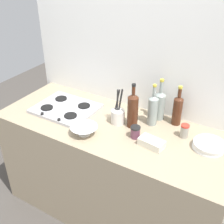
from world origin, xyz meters
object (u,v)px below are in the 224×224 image
Objects in this scene: wine_bottle_rightmost at (153,109)px; mixing_bowl at (84,130)px; stovetop_hob at (66,108)px; wine_bottle_mid_left at (133,110)px; wine_bottle_mid_right at (177,109)px; plate_stack at (209,145)px; wine_bottle_leftmost at (160,104)px; butter_dish at (152,143)px; condiment_jar_rear at (135,132)px; condiment_jar_front at (184,131)px; utensil_crock at (118,116)px.

wine_bottle_rightmost is 1.67× the size of mixing_bowl.
wine_bottle_mid_left reaches higher than stovetop_hob.
wine_bottle_rightmost is at bearing -148.08° from wine_bottle_mid_right.
stovetop_hob is at bearing -175.53° from plate_stack.
wine_bottle_leftmost reaches higher than plate_stack.
condiment_jar_rear is (-0.14, 0.03, 0.02)m from butter_dish.
mixing_bowl is 1.96× the size of condiment_jar_front.
wine_bottle_mid_right is at bearing -1.11° from wine_bottle_leftmost.
wine_bottle_leftmost is at bearing 82.27° from condiment_jar_rear.
mixing_bowl is 0.70m from condiment_jar_front.
plate_stack is at bearing -12.44° from condiment_jar_front.
stovetop_hob is 1.14m from plate_stack.
plate_stack is 0.76× the size of utensil_crock.
plate_stack is at bearing -9.97° from wine_bottle_rightmost.
utensil_crock is (0.13, 0.25, 0.03)m from mixing_bowl.
condiment_jar_front is (0.15, 0.21, 0.02)m from butter_dish.
mixing_bowl is 0.48m from butter_dish.
condiment_jar_front is at bearing 167.56° from plate_stack.
stovetop_hob is 0.72m from wine_bottle_rightmost.
wine_bottle_leftmost is 1.06× the size of wine_bottle_mid_right.
wine_bottle_rightmost reaches higher than utensil_crock.
butter_dish is 1.93× the size of condiment_jar_rear.
wine_bottle_leftmost is at bearing 42.32° from utensil_crock.
mixing_bowl is at bearing -128.48° from wine_bottle_leftmost.
wine_bottle_mid_left is 0.38m from mixing_bowl.
stovetop_hob is at bearing -159.21° from wine_bottle_leftmost.
wine_bottle_mid_right reaches higher than butter_dish.
condiment_jar_front is 1.14× the size of condiment_jar_rear.
butter_dish is at bearing -6.07° from stovetop_hob.
utensil_crock is (-0.23, -0.12, -0.06)m from wine_bottle_rightmost.
mixing_bowl is (-0.25, -0.27, -0.10)m from wine_bottle_mid_left.
wine_bottle_rightmost is at bearing 45.79° from mixing_bowl.
wine_bottle_mid_left is 1.11× the size of wine_bottle_mid_right.
wine_bottle_mid_right reaches higher than condiment_jar_rear.
condiment_jar_rear is at bearing -26.60° from utensil_crock.
wine_bottle_rightmost is (0.11, 0.10, -0.01)m from wine_bottle_mid_left.
plate_stack is 0.50m from condiment_jar_rear.
plate_stack is 0.68m from utensil_crock.
condiment_jar_front is (0.49, 0.08, -0.01)m from utensil_crock.
wine_bottle_mid_left reaches higher than condiment_jar_rear.
butter_dish is (0.11, -0.25, -0.10)m from wine_bottle_rightmost.
wine_bottle_mid_right is at bearing 31.92° from wine_bottle_rightmost.
wine_bottle_mid_left is 0.33m from wine_bottle_mid_right.
butter_dish is at bearing -21.62° from utensil_crock.
wine_bottle_mid_left is at bearing 125.77° from condiment_jar_rear.
wine_bottle_mid_right is at bearing 149.12° from plate_stack.
mixing_bowl is 0.28m from utensil_crock.
wine_bottle_mid_left is at bearing 8.97° from utensil_crock.
plate_stack is (1.13, 0.09, 0.01)m from stovetop_hob.
wine_bottle_mid_right is (0.14, -0.00, -0.00)m from wine_bottle_leftmost.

